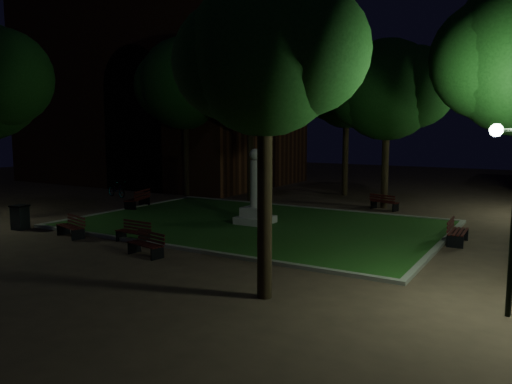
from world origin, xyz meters
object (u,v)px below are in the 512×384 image
bench_right_side (456,232)px  bench_near_left (134,232)px  monument (255,203)px  bench_west_near (72,227)px  bicycle (117,189)px  bench_far_side (384,203)px  bench_left_side (139,200)px  trash_bin (20,217)px  bench_near_right (147,245)px

bench_right_side → bench_near_left: bearing=117.8°
monument → bench_west_near: 7.41m
bench_west_near → bicycle: bearing=142.9°
bench_right_side → bicycle: 19.94m
bench_near_left → bench_west_near: (-2.67, -0.57, 0.02)m
bicycle → bench_west_near: bearing=-128.4°
monument → bench_far_side: size_ratio=2.05×
monument → bicycle: monument is taller
bench_near_left → bench_right_side: bearing=31.6°
monument → bicycle: bearing=164.3°
bench_left_side → trash_bin: 6.42m
bench_near_right → bicycle: (-11.43, 9.61, 0.11)m
bench_right_side → bicycle: (-19.76, 2.62, 0.06)m
bench_near_right → bench_right_side: size_ratio=0.91×
bench_near_right → bench_right_side: (8.34, 6.99, 0.05)m
bench_right_side → bicycle: bicycle is taller
bench_near_left → bicycle: bearing=141.1°
bench_right_side → trash_bin: 17.07m
bench_left_side → bench_near_right: bearing=27.8°
bench_left_side → trash_bin: (-0.40, -6.41, 0.04)m
bench_right_side → bench_west_near: bearing=114.5°
monument → bench_left_side: bearing=174.9°
bench_near_right → bench_west_near: 4.51m
bicycle → trash_bin: bearing=-142.7°
bench_west_near → bench_left_side: bench_left_side is taller
trash_bin → bicycle: trash_bin is taller
bench_near_left → monument: bearing=69.2°
bench_right_side → bench_far_side: bench_right_side is taller
bench_left_side → bicycle: (-4.35, 2.65, 0.01)m
monument → bench_near_left: monument is taller
bench_west_near → bench_left_side: size_ratio=0.81×
bench_left_side → trash_bin: size_ratio=1.91×
bench_near_left → trash_bin: trash_bin is taller
monument → bench_far_side: monument is taller
bench_left_side → bicycle: size_ratio=1.05×
monument → bench_near_right: monument is taller
bench_left_side → trash_bin: trash_bin is taller
monument → bench_west_near: size_ratio=2.05×
bench_left_side → bicycle: bearing=-139.1°
bench_west_near → bench_far_side: bench_west_near is taller
bench_near_right → bench_near_left: bearing=156.0°
monument → trash_bin: bearing=-143.7°
bench_near_left → trash_bin: (-5.68, -0.69, 0.15)m
bench_near_left → bicycle: 12.76m
bench_near_right → bench_far_side: bearing=84.0°
bench_near_right → bench_far_side: 13.65m
bench_near_left → bench_right_side: 11.65m
bench_far_side → trash_bin: size_ratio=1.55×
bench_far_side → bicycle: size_ratio=0.85×
bench_west_near → bench_right_side: bearing=41.2°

